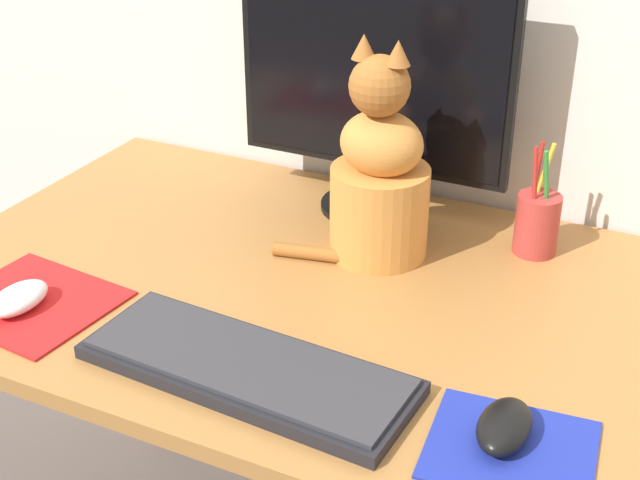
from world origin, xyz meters
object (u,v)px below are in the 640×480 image
monitor (373,81)px  computer_mouse_right (504,426)px  keyboard (247,368)px  computer_mouse_left (19,298)px  pen_cup (537,222)px  cat (379,178)px

monitor → computer_mouse_right: size_ratio=4.59×
keyboard → computer_mouse_right: (0.32, 0.02, 0.01)m
computer_mouse_left → computer_mouse_right: size_ratio=0.97×
computer_mouse_right → pen_cup: pen_cup is taller
monitor → keyboard: size_ratio=1.07×
cat → pen_cup: size_ratio=1.94×
monitor → computer_mouse_left: (-0.32, -0.52, -0.21)m
monitor → computer_mouse_left: monitor is taller
computer_mouse_left → pen_cup: pen_cup is taller
monitor → pen_cup: 0.35m
keyboard → computer_mouse_right: computer_mouse_right is taller
monitor → keyboard: bearing=-84.6°
computer_mouse_left → computer_mouse_right: computer_mouse_right is taller
computer_mouse_left → computer_mouse_right: bearing=2.0°
monitor → keyboard: (0.05, -0.51, -0.22)m
keyboard → pen_cup: 0.54m
computer_mouse_right → cat: (-0.30, 0.35, 0.11)m
pen_cup → computer_mouse_left: bearing=-141.7°
computer_mouse_left → monitor: bearing=58.4°
keyboard → computer_mouse_left: computer_mouse_left is taller
monitor → cat: monitor is taller
keyboard → pen_cup: size_ratio=2.47×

